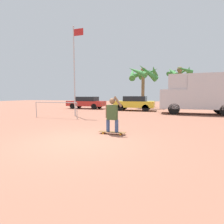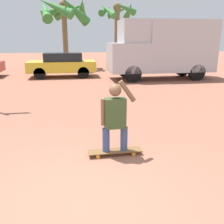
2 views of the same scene
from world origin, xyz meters
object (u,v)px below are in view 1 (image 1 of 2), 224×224
object	(u,v)px
skateboard	(112,132)
palm_tree_near_van	(180,75)
flagpole	(75,67)
person_skateboarder	(112,113)
parked_car_yellow	(134,103)
parked_car_red	(86,102)
camper_van	(200,93)
palm_tree_center_background	(143,74)

from	to	relation	value
skateboard	palm_tree_near_van	distance (m)	17.47
skateboard	flagpole	xyz separation A→B (m)	(-4.46, 4.90, 3.50)
person_skateboarder	parked_car_yellow	xyz separation A→B (m)	(-1.23, 10.92, -0.07)
parked_car_red	flagpole	bearing A→B (deg)	-69.75
parked_car_yellow	skateboard	bearing A→B (deg)	-83.56
skateboard	parked_car_yellow	world-z (taller)	parked_car_yellow
parked_car_red	parked_car_yellow	bearing A→B (deg)	-7.46
palm_tree_near_van	camper_van	bearing A→B (deg)	-80.87
skateboard	palm_tree_near_van	xyz separation A→B (m)	(3.20, 16.72, 3.95)
parked_car_red	palm_tree_near_van	distance (m)	11.81
camper_van	parked_car_red	world-z (taller)	camper_van
palm_tree_center_background	flagpole	world-z (taller)	flagpole
skateboard	parked_car_red	distance (m)	13.60
skateboard	camper_van	distance (m)	10.36
person_skateboarder	palm_tree_center_background	size ratio (longest dim) A/B	0.27
flagpole	skateboard	bearing A→B (deg)	-47.71
camper_van	flagpole	xyz separation A→B (m)	(-8.86, -4.33, 1.83)
parked_car_red	flagpole	xyz separation A→B (m)	(2.50, -6.76, 2.84)
person_skateboarder	palm_tree_center_background	distance (m)	15.49
person_skateboarder	camper_van	size ratio (longest dim) A/B	0.24
skateboard	camper_van	bearing A→B (deg)	64.49
flagpole	palm_tree_near_van	bearing A→B (deg)	57.04
camper_van	parked_car_yellow	world-z (taller)	camper_van
palm_tree_near_van	flagpole	xyz separation A→B (m)	(-7.66, -11.81, -0.46)
palm_tree_center_background	flagpole	distance (m)	10.80
palm_tree_near_van	flagpole	bearing A→B (deg)	-122.96
parked_car_yellow	palm_tree_center_background	xyz separation A→B (m)	(0.26, 4.19, 3.36)
skateboard	parked_car_red	size ratio (longest dim) A/B	0.25
parked_car_yellow	flagpole	world-z (taller)	flagpole
camper_van	palm_tree_near_van	distance (m)	7.92
skateboard	parked_car_red	xyz separation A→B (m)	(-6.95, 11.67, 0.65)
palm_tree_near_van	palm_tree_center_background	bearing A→B (deg)	-158.98
palm_tree_center_background	parked_car_red	bearing A→B (deg)	-150.05
skateboard	palm_tree_center_background	xyz separation A→B (m)	(-0.98, 15.11, 4.05)
person_skateboarder	parked_car_red	distance (m)	13.58
skateboard	parked_car_yellow	distance (m)	11.01
palm_tree_near_van	parked_car_yellow	bearing A→B (deg)	-127.40
skateboard	palm_tree_center_background	world-z (taller)	palm_tree_center_background
palm_tree_near_van	person_skateboarder	bearing A→B (deg)	-100.85
camper_van	palm_tree_near_van	world-z (taller)	palm_tree_near_van
parked_car_yellow	person_skateboarder	bearing A→B (deg)	-83.56
palm_tree_center_background	person_skateboarder	bearing A→B (deg)	-86.31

